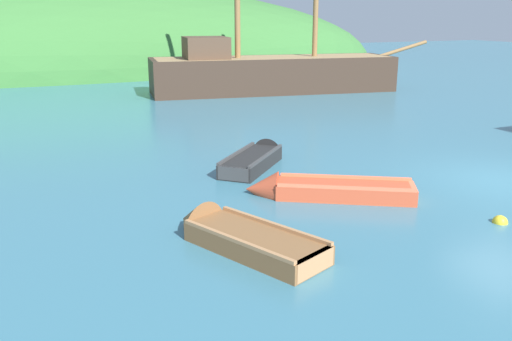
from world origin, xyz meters
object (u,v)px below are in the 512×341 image
(rowboat_far, at_px, (235,238))
(rowboat_portside, at_px, (257,160))
(rowboat_outer_right, at_px, (321,192))
(buoy_yellow, at_px, (500,223))
(sailing_ship, at_px, (270,79))

(rowboat_far, bearing_deg, rowboat_portside, -51.28)
(rowboat_outer_right, height_order, buoy_yellow, rowboat_outer_right)
(sailing_ship, distance_m, rowboat_far, 20.62)
(buoy_yellow, bearing_deg, sailing_ship, 77.59)
(rowboat_portside, xyz_separation_m, rowboat_far, (-2.67, -4.84, -0.02))
(rowboat_portside, height_order, rowboat_far, rowboat_far)
(rowboat_far, height_order, rowboat_outer_right, rowboat_far)
(rowboat_far, bearing_deg, sailing_ship, -50.24)
(rowboat_outer_right, bearing_deg, rowboat_portside, -54.27)
(sailing_ship, relative_size, rowboat_far, 4.55)
(rowboat_outer_right, bearing_deg, buoy_yellow, 162.44)
(rowboat_portside, relative_size, rowboat_far, 0.85)
(buoy_yellow, bearing_deg, rowboat_portside, 113.55)
(sailing_ship, xyz_separation_m, rowboat_far, (-9.62, -18.23, -0.60))
(sailing_ship, distance_m, rowboat_outer_right, 17.91)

